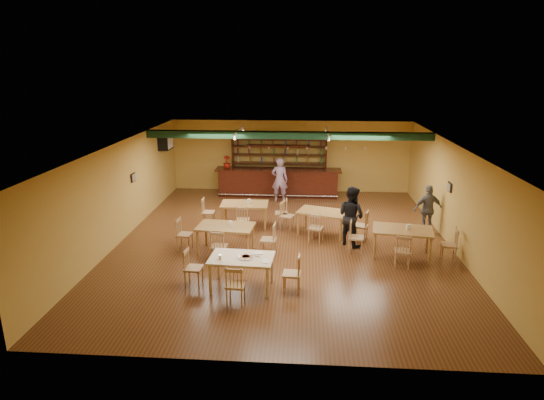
# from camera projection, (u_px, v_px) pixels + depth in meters

# --- Properties ---
(floor) EXTENTS (12.00, 12.00, 0.00)m
(floor) POSITION_uv_depth(u_px,v_px,m) (284.00, 242.00, 14.14)
(floor) COLOR #513017
(floor) RESTS_ON ground
(ceiling_beam) EXTENTS (10.00, 0.30, 0.25)m
(ceiling_beam) POSITION_uv_depth(u_px,v_px,m) (288.00, 135.00, 16.00)
(ceiling_beam) COLOR black
(ceiling_beam) RESTS_ON ceiling
(track_rail_left) EXTENTS (0.05, 2.50, 0.05)m
(track_rail_left) POSITION_uv_depth(u_px,v_px,m) (239.00, 130.00, 16.68)
(track_rail_left) COLOR white
(track_rail_left) RESTS_ON ceiling
(track_rail_right) EXTENTS (0.05, 2.50, 0.05)m
(track_rail_right) POSITION_uv_depth(u_px,v_px,m) (327.00, 131.00, 16.46)
(track_rail_right) COLOR white
(track_rail_right) RESTS_ON ceiling
(ac_unit) EXTENTS (0.34, 0.70, 0.48)m
(ac_unit) POSITION_uv_depth(u_px,v_px,m) (166.00, 142.00, 17.82)
(ac_unit) COLOR white
(ac_unit) RESTS_ON wall_left
(picture_left) EXTENTS (0.04, 0.34, 0.28)m
(picture_left) POSITION_uv_depth(u_px,v_px,m) (133.00, 178.00, 14.95)
(picture_left) COLOR black
(picture_left) RESTS_ON wall_left
(picture_right) EXTENTS (0.04, 0.34, 0.28)m
(picture_right) POSITION_uv_depth(u_px,v_px,m) (450.00, 187.00, 13.80)
(picture_right) COLOR black
(picture_right) RESTS_ON wall_right
(bar_counter) EXTENTS (5.13, 0.85, 1.13)m
(bar_counter) POSITION_uv_depth(u_px,v_px,m) (278.00, 182.00, 18.94)
(bar_counter) COLOR #34120A
(bar_counter) RESTS_ON ground
(back_bar_hutch) EXTENTS (3.97, 0.40, 2.28)m
(back_bar_hutch) POSITION_uv_depth(u_px,v_px,m) (279.00, 165.00, 19.38)
(back_bar_hutch) COLOR #34120A
(back_bar_hutch) RESTS_ON ground
(poinsettia) EXTENTS (0.37, 0.37, 0.52)m
(poinsettia) POSITION_uv_depth(u_px,v_px,m) (227.00, 162.00, 18.85)
(poinsettia) COLOR #9C190E
(poinsettia) RESTS_ON bar_counter
(dining_table_a) EXTENTS (1.60, 0.99, 0.78)m
(dining_table_a) POSITION_uv_depth(u_px,v_px,m) (245.00, 215.00, 15.44)
(dining_table_a) COLOR #A27439
(dining_table_a) RESTS_ON ground
(dining_table_b) EXTENTS (1.76, 1.37, 0.77)m
(dining_table_b) POSITION_uv_depth(u_px,v_px,m) (323.00, 223.00, 14.66)
(dining_table_b) COLOR #A27439
(dining_table_b) RESTS_ON ground
(dining_table_c) EXTENTS (1.68, 1.10, 0.80)m
(dining_table_c) POSITION_uv_depth(u_px,v_px,m) (226.00, 239.00, 13.27)
(dining_table_c) COLOR #A27439
(dining_table_c) RESTS_ON ground
(dining_table_d) EXTENTS (1.76, 1.22, 0.82)m
(dining_table_d) POSITION_uv_depth(u_px,v_px,m) (401.00, 243.00, 12.96)
(dining_table_d) COLOR #A27439
(dining_table_d) RESTS_ON ground
(near_table) EXTENTS (1.58, 1.07, 0.81)m
(near_table) POSITION_uv_depth(u_px,v_px,m) (242.00, 273.00, 11.09)
(near_table) COLOR #D5B78F
(near_table) RESTS_ON ground
(pizza_tray) EXTENTS (0.40, 0.40, 0.01)m
(pizza_tray) POSITION_uv_depth(u_px,v_px,m) (246.00, 257.00, 10.97)
(pizza_tray) COLOR silver
(pizza_tray) RESTS_ON near_table
(parmesan_shaker) EXTENTS (0.08, 0.08, 0.11)m
(parmesan_shaker) POSITION_uv_depth(u_px,v_px,m) (220.00, 257.00, 10.84)
(parmesan_shaker) COLOR #EAE5C6
(parmesan_shaker) RESTS_ON near_table
(napkin_stack) EXTENTS (0.23, 0.19, 0.03)m
(napkin_stack) POSITION_uv_depth(u_px,v_px,m) (258.00, 253.00, 11.16)
(napkin_stack) COLOR white
(napkin_stack) RESTS_ON near_table
(pizza_server) EXTENTS (0.33, 0.17, 0.00)m
(pizza_server) POSITION_uv_depth(u_px,v_px,m) (253.00, 256.00, 11.01)
(pizza_server) COLOR silver
(pizza_server) RESTS_ON pizza_tray
(side_plate) EXTENTS (0.23, 0.23, 0.01)m
(side_plate) POSITION_uv_depth(u_px,v_px,m) (266.00, 261.00, 10.73)
(side_plate) COLOR white
(side_plate) RESTS_ON near_table
(patron_bar) EXTENTS (0.66, 0.45, 1.76)m
(patron_bar) POSITION_uv_depth(u_px,v_px,m) (280.00, 180.00, 18.05)
(patron_bar) COLOR #86479A
(patron_bar) RESTS_ON ground
(patron_right_a) EXTENTS (1.11, 1.11, 1.81)m
(patron_right_a) POSITION_uv_depth(u_px,v_px,m) (351.00, 216.00, 13.69)
(patron_right_a) COLOR black
(patron_right_a) RESTS_ON ground
(patron_right_b) EXTENTS (0.98, 0.53, 1.58)m
(patron_right_b) POSITION_uv_depth(u_px,v_px,m) (428.00, 209.00, 14.69)
(patron_right_b) COLOR slate
(patron_right_b) RESTS_ON ground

